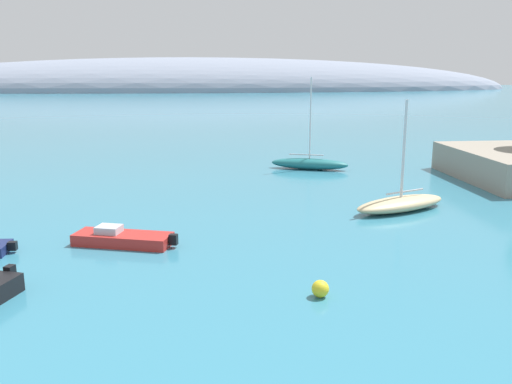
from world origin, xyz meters
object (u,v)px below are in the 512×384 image
sailboat_sand_near_shore (401,203)px  motorboat_red_outer (123,238)px  sailboat_teal_mid_mooring (309,163)px  mooring_buoy_yellow (320,289)px

sailboat_sand_near_shore → motorboat_red_outer: 19.09m
sailboat_teal_mid_mooring → motorboat_red_outer: 26.60m
sailboat_sand_near_shore → motorboat_red_outer: sailboat_sand_near_shore is taller
sailboat_teal_mid_mooring → sailboat_sand_near_shore: bearing=-58.6°
sailboat_teal_mid_mooring → mooring_buoy_yellow: (-5.62, -30.13, -0.21)m
sailboat_teal_mid_mooring → motorboat_red_outer: bearing=-104.1°
sailboat_sand_near_shore → mooring_buoy_yellow: bearing=33.7°
motorboat_red_outer → mooring_buoy_yellow: size_ratio=7.88×
sailboat_teal_mid_mooring → mooring_buoy_yellow: 30.65m
sailboat_sand_near_shore → mooring_buoy_yellow: (-8.77, -13.83, -0.16)m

